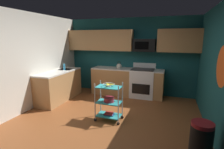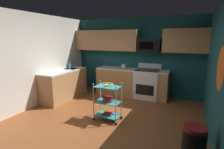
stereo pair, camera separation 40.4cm
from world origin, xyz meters
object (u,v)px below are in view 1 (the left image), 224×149
object	(u,v)px
rolling_cart	(109,102)
dish_soap_bottle	(64,67)
fruit_bowl	(109,85)
trash_can	(201,142)
microwave	(144,45)
kettle	(119,66)
oven_range	(142,83)
book_stack	(109,114)
mixing_bowl_large	(109,99)

from	to	relation	value
rolling_cart	dish_soap_bottle	world-z (taller)	dish_soap_bottle
fruit_bowl	trash_can	size ratio (longest dim) A/B	0.41
microwave	trash_can	distance (m)	3.53
kettle	microwave	bearing A→B (deg)	7.59
rolling_cart	kettle	size ratio (longest dim) A/B	3.47
microwave	dish_soap_bottle	distance (m)	2.68
oven_range	fruit_bowl	xyz separation A→B (m)	(-0.47, -1.98, 0.40)
book_stack	rolling_cart	bearing A→B (deg)	-104.04
microwave	trash_can	xyz separation A→B (m)	(1.37, -2.95, -1.37)
microwave	rolling_cart	distance (m)	2.47
microwave	fruit_bowl	distance (m)	2.29
fruit_bowl	kettle	distance (m)	2.01
kettle	dish_soap_bottle	distance (m)	1.81
rolling_cart	trash_can	size ratio (longest dim) A/B	1.39
fruit_bowl	kettle	bearing A→B (deg)	99.89
trash_can	fruit_bowl	bearing A→B (deg)	154.71
rolling_cart	fruit_bowl	xyz separation A→B (m)	(0.00, 0.00, 0.42)
oven_range	trash_can	bearing A→B (deg)	-64.28
oven_range	rolling_cart	bearing A→B (deg)	-103.40
oven_range	dish_soap_bottle	size ratio (longest dim) A/B	5.50
dish_soap_bottle	oven_range	bearing A→B (deg)	20.52
book_stack	trash_can	world-z (taller)	trash_can
mixing_bowl_large	trash_can	world-z (taller)	trash_can
microwave	dish_soap_bottle	bearing A→B (deg)	-157.30
rolling_cart	mixing_bowl_large	bearing A→B (deg)	0.00
trash_can	dish_soap_bottle	bearing A→B (deg)	152.55
microwave	book_stack	bearing A→B (deg)	-102.74
rolling_cart	book_stack	distance (m)	0.30
kettle	trash_can	world-z (taller)	kettle
rolling_cart	book_stack	size ratio (longest dim) A/B	3.77
book_stack	fruit_bowl	bearing A→B (deg)	180.00
mixing_bowl_large	fruit_bowl	bearing A→B (deg)	180.00
oven_range	trash_can	xyz separation A→B (m)	(1.37, -2.85, -0.15)
oven_range	microwave	world-z (taller)	microwave
dish_soap_bottle	trash_can	xyz separation A→B (m)	(3.76, -1.95, -0.69)
rolling_cart	oven_range	bearing A→B (deg)	76.60
microwave	trash_can	size ratio (longest dim) A/B	1.06
kettle	book_stack	bearing A→B (deg)	-80.11
book_stack	dish_soap_bottle	world-z (taller)	dish_soap_bottle
dish_soap_bottle	trash_can	bearing A→B (deg)	-27.45
oven_range	kettle	size ratio (longest dim) A/B	4.17
oven_range	kettle	bearing A→B (deg)	-179.73
microwave	book_stack	size ratio (longest dim) A/B	2.88
kettle	rolling_cart	bearing A→B (deg)	-80.11
microwave	dish_soap_bottle	size ratio (longest dim) A/B	3.50
rolling_cart	trash_can	world-z (taller)	rolling_cart
rolling_cart	book_stack	bearing A→B (deg)	75.96
dish_soap_bottle	trash_can	size ratio (longest dim) A/B	0.30
microwave	book_stack	world-z (taller)	microwave
fruit_bowl	dish_soap_bottle	xyz separation A→B (m)	(-1.92, 1.08, 0.14)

